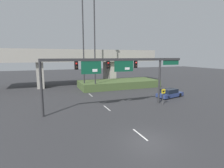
% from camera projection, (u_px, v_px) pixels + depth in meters
% --- Properties ---
extents(ground_plane, '(160.00, 160.00, 0.00)m').
position_uv_depth(ground_plane, '(148.00, 141.00, 13.85)').
color(ground_plane, '#2D2D30').
extents(lane_markings, '(0.14, 27.22, 0.01)m').
position_uv_depth(lane_markings, '(98.00, 101.00, 26.34)').
color(lane_markings, silver).
rests_on(lane_markings, ground).
extents(signal_gantry, '(18.81, 0.44, 6.38)m').
position_uv_depth(signal_gantry, '(116.00, 67.00, 21.72)').
color(signal_gantry, '#2D2D30').
rests_on(signal_gantry, ground).
extents(speed_limit_sign, '(0.60, 0.11, 2.26)m').
position_uv_depth(speed_limit_sign, '(163.00, 94.00, 23.81)').
color(speed_limit_sign, '#4C4C4C').
rests_on(speed_limit_sign, ground).
extents(highway_light_pole_near, '(0.70, 0.36, 17.37)m').
position_uv_depth(highway_light_pole_near, '(83.00, 43.00, 32.58)').
color(highway_light_pole_near, '#2D2D30').
rests_on(highway_light_pole_near, ground).
extents(highway_light_pole_far, '(0.70, 0.36, 17.20)m').
position_uv_depth(highway_light_pole_far, '(95.00, 43.00, 31.88)').
color(highway_light_pole_far, '#2D2D30').
rests_on(highway_light_pole_far, ground).
extents(overpass_bridge, '(37.71, 7.21, 8.09)m').
position_uv_depth(overpass_bridge, '(77.00, 60.00, 40.22)').
color(overpass_bridge, '#A39E93').
rests_on(overpass_bridge, ground).
extents(grass_embankment, '(16.91, 6.80, 1.47)m').
position_uv_depth(grass_embankment, '(119.00, 84.00, 37.85)').
color(grass_embankment, '#42562D').
rests_on(grass_embankment, ground).
extents(parked_sedan_near_right, '(4.99, 2.87, 1.39)m').
position_uv_depth(parked_sedan_near_right, '(170.00, 93.00, 28.49)').
color(parked_sedan_near_right, navy).
rests_on(parked_sedan_near_right, ground).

